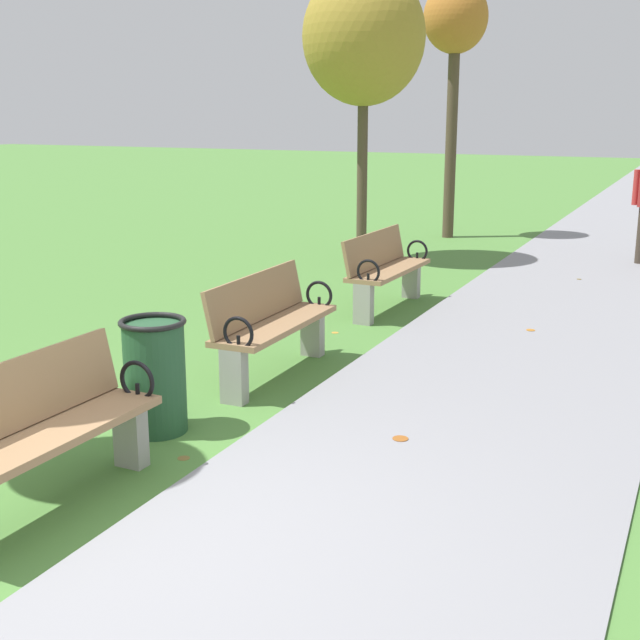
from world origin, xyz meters
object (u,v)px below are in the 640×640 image
(park_bench_3, at_px, (385,269))
(trash_bin, at_px, (155,375))
(park_bench_1, at_px, (38,433))
(tree_3, at_px, (455,28))
(park_bench_2, at_px, (271,323))
(tree_2, at_px, (364,38))

(park_bench_3, relative_size, trash_bin, 1.92)
(park_bench_1, relative_size, park_bench_3, 1.00)
(park_bench_1, relative_size, trash_bin, 1.92)
(park_bench_1, distance_m, tree_3, 11.94)
(park_bench_1, height_order, tree_3, tree_3)
(park_bench_1, relative_size, park_bench_2, 1.00)
(park_bench_3, bearing_deg, park_bench_1, -90.00)
(park_bench_2, bearing_deg, park_bench_1, -90.00)
(tree_2, bearing_deg, tree_3, 80.56)
(tree_2, relative_size, tree_3, 0.97)
(trash_bin, bearing_deg, park_bench_3, 88.03)
(park_bench_1, height_order, trash_bin, park_bench_1)
(park_bench_1, bearing_deg, tree_3, 94.88)
(tree_3, height_order, trash_bin, tree_3)
(park_bench_1, xyz_separation_m, tree_3, (-0.98, 11.47, 3.16))
(tree_2, height_order, trash_bin, tree_2)
(tree_2, bearing_deg, park_bench_1, -80.16)
(park_bench_2, xyz_separation_m, park_bench_3, (0.00, 2.80, 0.00))
(trash_bin, bearing_deg, park_bench_1, -83.64)
(park_bench_3, bearing_deg, park_bench_2, -90.00)
(tree_2, xyz_separation_m, trash_bin, (1.33, -7.18, -2.86))
(tree_2, distance_m, tree_3, 3.04)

